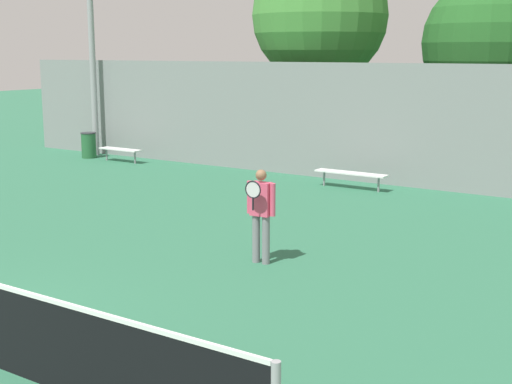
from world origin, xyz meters
TOP-DOWN VIEW (x-y plane):
  - tennis_player at (1.82, 5.35)m, footprint 0.57×0.41m
  - bench_courtside_near at (-8.71, 12.60)m, footprint 1.67×0.40m
  - bench_courtside_far at (0.02, 12.60)m, footprint 2.08×0.40m
  - trash_bin at (-10.34, 12.69)m, footprint 0.54×0.54m
  - back_fence at (0.00, 13.75)m, footprint 27.90×0.06m
  - tree_green_tall at (-3.00, 16.19)m, footprint 4.46×4.46m
  - tree_dark_dense at (2.19, 17.57)m, footprint 4.16×4.16m

SIDE VIEW (x-z plane):
  - bench_courtside_near at x=-8.71m, z-range 0.19..0.65m
  - bench_courtside_far at x=0.02m, z-range 0.19..0.65m
  - trash_bin at x=-10.34m, z-range 0.00..0.91m
  - tennis_player at x=1.82m, z-range 0.11..1.81m
  - back_fence at x=0.00m, z-range 0.00..3.41m
  - tree_dark_dense at x=2.19m, z-range 0.93..7.00m
  - tree_green_tall at x=-3.00m, z-range 1.31..8.43m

